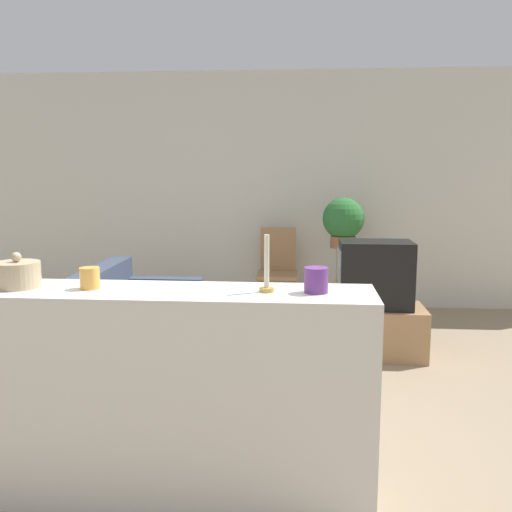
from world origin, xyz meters
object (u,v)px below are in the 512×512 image
at_px(couch, 127,329).
at_px(wooden_chair, 278,267).
at_px(decorative_bowl, 17,274).
at_px(television, 375,274).
at_px(potted_plant, 343,221).

xyz_separation_m(couch, wooden_chair, (1.20, 1.67, 0.26)).
height_order(wooden_chair, decorative_bowl, decorative_bowl).
relative_size(couch, television, 2.96).
bearing_deg(decorative_bowl, television, 48.54).
height_order(couch, potted_plant, potted_plant).
relative_size(potted_plant, decorative_bowl, 2.48).
bearing_deg(television, couch, -172.41).
relative_size(television, decorative_bowl, 2.86).
height_order(television, decorative_bowl, decorative_bowl).
bearing_deg(potted_plant, couch, -140.17).
xyz_separation_m(couch, potted_plant, (1.91, 1.59, 0.79)).
height_order(television, wooden_chair, television).
relative_size(wooden_chair, decorative_bowl, 4.37).
relative_size(wooden_chair, potted_plant, 1.76).
bearing_deg(decorative_bowl, potted_plant, 63.14).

